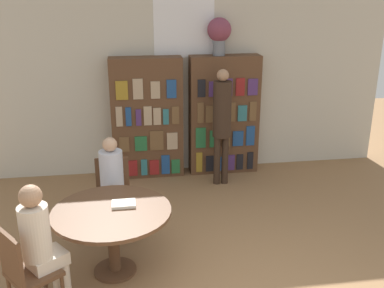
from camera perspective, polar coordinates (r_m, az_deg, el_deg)
wall_back at (r=6.96m, az=-1.02°, el=8.57°), size 6.40×0.07×3.00m
bookshelf_left at (r=6.86m, az=-5.72°, el=3.25°), size 1.07×0.34×1.84m
bookshelf_right at (r=7.01m, az=4.06°, el=3.67°), size 1.07×0.34×1.84m
flower_vase at (r=6.76m, az=3.48°, el=13.98°), size 0.35×0.35×0.55m
reading_table at (r=4.63m, az=-10.11°, el=-9.56°), size 1.19×1.19×0.72m
chair_near_camera at (r=4.31m, az=-20.50°, el=-14.72°), size 0.56×0.56×0.88m
chair_left_side at (r=5.52m, az=-9.98°, el=-5.90°), size 0.40×0.40×0.88m
seated_reader_left at (r=5.27m, az=-10.12°, el=-4.75°), size 0.27×0.38×1.21m
seated_reader_right at (r=4.26m, az=-18.66°, el=-11.43°), size 0.41×0.40×1.25m
librarian_standing at (r=6.48m, az=3.83°, el=3.46°), size 0.27×0.54×1.73m
open_book_on_table at (r=4.64m, az=-8.67°, el=-7.53°), size 0.24×0.18×0.03m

